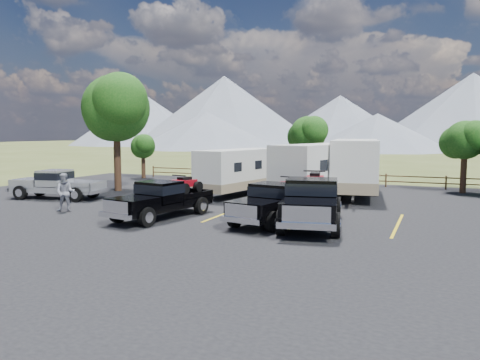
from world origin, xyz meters
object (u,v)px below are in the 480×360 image
at_px(person_a, 148,201).
at_px(person_b, 65,192).
at_px(rig_center, 276,201).
at_px(trailer_right, 355,167).
at_px(trailer_left, 238,171).
at_px(pickup_silver, 57,184).
at_px(tree_big_nw, 116,108).
at_px(trailer_center, 319,171).
at_px(rig_right, 312,200).
at_px(rig_left, 163,198).

height_order(person_a, person_b, person_b).
xyz_separation_m(rig_center, trailer_right, (1.77, 9.83, 0.90)).
height_order(trailer_left, pickup_silver, trailer_left).
bearing_deg(tree_big_nw, trailer_center, 4.05).
bearing_deg(rig_center, trailer_center, 98.90).
bearing_deg(rig_center, rig_right, 8.07).
relative_size(rig_center, trailer_right, 0.60).
relative_size(person_a, person_b, 0.84).
relative_size(trailer_left, pickup_silver, 1.40).
xyz_separation_m(trailer_center, person_b, (-10.70, -8.89, -0.75)).
bearing_deg(trailer_center, rig_right, -65.67).
height_order(tree_big_nw, pickup_silver, tree_big_nw).
bearing_deg(trailer_center, rig_left, -109.13).
relative_size(rig_center, pickup_silver, 1.01).
xyz_separation_m(rig_right, trailer_center, (-1.51, 7.38, 0.63)).
height_order(tree_big_nw, rig_left, tree_big_nw).
relative_size(tree_big_nw, rig_right, 1.12).
bearing_deg(trailer_center, person_a, -111.10).
height_order(rig_right, trailer_center, trailer_center).
distance_m(tree_big_nw, rig_center, 15.66).
bearing_deg(trailer_right, trailer_left, -168.80).
xyz_separation_m(rig_left, trailer_center, (5.26, 8.45, 0.79)).
relative_size(tree_big_nw, trailer_right, 0.78).
bearing_deg(trailer_left, rig_center, -45.75).
xyz_separation_m(rig_left, trailer_right, (6.92, 10.95, 0.91)).
distance_m(pickup_silver, person_a, 9.16).
bearing_deg(trailer_left, person_a, -84.79).
bearing_deg(rig_center, person_b, -161.83).
bearing_deg(rig_center, trailer_right, 89.57).
height_order(rig_right, trailer_right, trailer_right).
xyz_separation_m(trailer_center, pickup_silver, (-14.48, -5.59, -0.82)).
distance_m(trailer_right, pickup_silver, 18.07).
bearing_deg(tree_big_nw, trailer_left, 6.93).
height_order(rig_center, pickup_silver, rig_center).
relative_size(rig_center, rig_right, 0.86).
bearing_deg(trailer_center, person_b, -127.52).
bearing_deg(trailer_right, person_b, -145.79).
distance_m(rig_left, trailer_left, 8.54).
bearing_deg(pickup_silver, person_b, 39.47).
height_order(rig_right, pickup_silver, rig_right).
relative_size(trailer_center, pickup_silver, 1.58).
relative_size(rig_left, person_b, 3.10).
bearing_deg(tree_big_nw, person_b, -69.57).
relative_size(tree_big_nw, pickup_silver, 1.32).
xyz_separation_m(tree_big_nw, rig_left, (8.39, -7.48, -4.63)).
relative_size(tree_big_nw, person_a, 4.84).
height_order(trailer_right, person_b, trailer_right).
bearing_deg(person_a, rig_left, -172.21).
bearing_deg(person_b, pickup_silver, 108.63).
bearing_deg(rig_right, trailer_right, 78.24).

